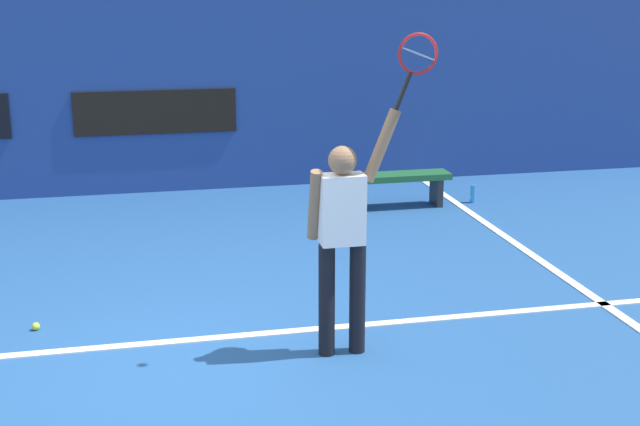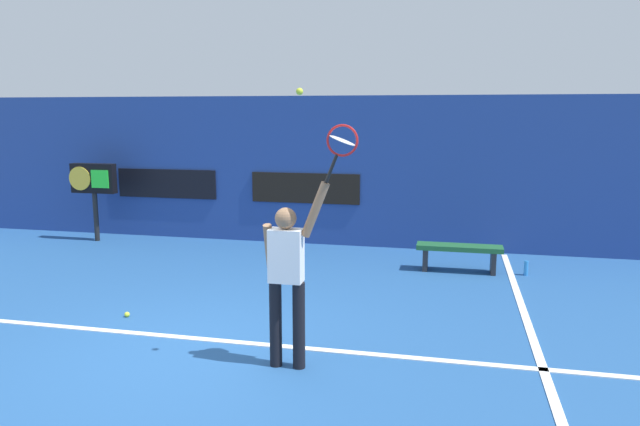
{
  "view_description": "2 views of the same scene",
  "coord_description": "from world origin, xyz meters",
  "px_view_note": "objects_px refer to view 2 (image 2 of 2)",
  "views": [
    {
      "loc": [
        -0.28,
        -6.19,
        2.91
      ],
      "look_at": [
        1.08,
        0.04,
        1.15
      ],
      "focal_mm": 47.8,
      "sensor_mm": 36.0,
      "label": 1
    },
    {
      "loc": [
        2.86,
        -5.7,
        2.64
      ],
      "look_at": [
        1.45,
        0.55,
        1.54
      ],
      "focal_mm": 33.23,
      "sensor_mm": 36.0,
      "label": 2
    }
  ],
  "objects_px": {
    "court_bench": "(459,252)",
    "water_bottle": "(526,268)",
    "tennis_racket": "(341,144)",
    "tennis_ball": "(300,91)",
    "tennis_player": "(287,273)",
    "scoreboard_clock": "(93,182)",
    "spare_ball": "(127,314)"
  },
  "relations": [
    {
      "from": "tennis_racket",
      "to": "water_bottle",
      "type": "xyz_separation_m",
      "value": [
        2.28,
        4.22,
        -2.21
      ]
    },
    {
      "from": "scoreboard_clock",
      "to": "court_bench",
      "type": "relative_size",
      "value": 1.14
    },
    {
      "from": "tennis_racket",
      "to": "tennis_ball",
      "type": "bearing_deg",
      "value": -167.26
    },
    {
      "from": "tennis_player",
      "to": "water_bottle",
      "type": "bearing_deg",
      "value": 56.06
    },
    {
      "from": "tennis_ball",
      "to": "spare_ball",
      "type": "xyz_separation_m",
      "value": [
        -2.62,
        1.08,
        -2.79
      ]
    },
    {
      "from": "scoreboard_clock",
      "to": "water_bottle",
      "type": "height_order",
      "value": "scoreboard_clock"
    },
    {
      "from": "tennis_ball",
      "to": "water_bottle",
      "type": "distance_m",
      "value": 5.75
    },
    {
      "from": "court_bench",
      "to": "water_bottle",
      "type": "relative_size",
      "value": 5.83
    },
    {
      "from": "tennis_racket",
      "to": "water_bottle",
      "type": "distance_m",
      "value": 5.29
    },
    {
      "from": "tennis_racket",
      "to": "tennis_ball",
      "type": "relative_size",
      "value": 9.18
    },
    {
      "from": "tennis_player",
      "to": "water_bottle",
      "type": "relative_size",
      "value": 8.19
    },
    {
      "from": "scoreboard_clock",
      "to": "spare_ball",
      "type": "bearing_deg",
      "value": -52.78
    },
    {
      "from": "water_bottle",
      "to": "spare_ball",
      "type": "height_order",
      "value": "water_bottle"
    },
    {
      "from": "tennis_ball",
      "to": "scoreboard_clock",
      "type": "height_order",
      "value": "tennis_ball"
    },
    {
      "from": "court_bench",
      "to": "scoreboard_clock",
      "type": "bearing_deg",
      "value": 173.71
    },
    {
      "from": "water_bottle",
      "to": "spare_ball",
      "type": "distance_m",
      "value": 6.2
    },
    {
      "from": "scoreboard_clock",
      "to": "court_bench",
      "type": "distance_m",
      "value": 7.38
    },
    {
      "from": "scoreboard_clock",
      "to": "water_bottle",
      "type": "distance_m",
      "value": 8.47
    },
    {
      "from": "tennis_racket",
      "to": "court_bench",
      "type": "distance_m",
      "value": 4.83
    },
    {
      "from": "water_bottle",
      "to": "court_bench",
      "type": "bearing_deg",
      "value": -180.0
    },
    {
      "from": "tennis_player",
      "to": "water_bottle",
      "type": "distance_m",
      "value": 5.16
    },
    {
      "from": "tennis_player",
      "to": "spare_ball",
      "type": "bearing_deg",
      "value": 157.98
    },
    {
      "from": "scoreboard_clock",
      "to": "court_bench",
      "type": "bearing_deg",
      "value": -6.29
    },
    {
      "from": "court_bench",
      "to": "water_bottle",
      "type": "xyz_separation_m",
      "value": [
        1.07,
        0.0,
        -0.22
      ]
    },
    {
      "from": "tennis_player",
      "to": "scoreboard_clock",
      "type": "xyz_separation_m",
      "value": [
        -5.51,
        5.02,
        0.22
      ]
    },
    {
      "from": "tennis_racket",
      "to": "water_bottle",
      "type": "relative_size",
      "value": 2.6
    },
    {
      "from": "tennis_racket",
      "to": "spare_ball",
      "type": "height_order",
      "value": "tennis_racket"
    },
    {
      "from": "spare_ball",
      "to": "water_bottle",
      "type": "bearing_deg",
      "value": 31.36
    },
    {
      "from": "spare_ball",
      "to": "tennis_player",
      "type": "bearing_deg",
      "value": -22.02
    },
    {
      "from": "tennis_player",
      "to": "scoreboard_clock",
      "type": "relative_size",
      "value": 1.23
    },
    {
      "from": "tennis_player",
      "to": "court_bench",
      "type": "distance_m",
      "value": 4.62
    },
    {
      "from": "tennis_ball",
      "to": "court_bench",
      "type": "distance_m",
      "value": 5.23
    }
  ]
}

